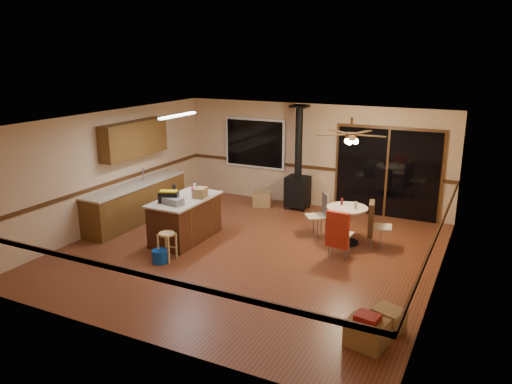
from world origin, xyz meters
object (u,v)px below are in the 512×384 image
Objects in this scene: blue_bucket at (160,256)px; dining_table at (347,219)px; bar_stool at (167,246)px; chair_near at (338,230)px; box_corner_b at (388,320)px; wood_stove at (298,181)px; kitchen_island at (186,219)px; toolbox_grey at (173,201)px; chair_right at (372,219)px; toolbox_black at (169,197)px; chair_left at (321,210)px; box_corner_a at (366,333)px; box_under_window at (262,199)px.

blue_bucket is 3.82m from dining_table.
bar_stool is 0.78× the size of chair_near.
blue_bucket is at bearing 173.54° from box_corner_b.
wood_stove is at bearing 135.38° from dining_table.
wood_stove reaches higher than chair_near.
kitchen_island reaches higher than bar_stool.
wood_stove is 5.83m from box_corner_b.
toolbox_grey is at bearing -150.65° from dining_table.
chair_right is (3.61, 1.30, 0.14)m from kitchen_island.
kitchen_island is at bearing 70.73° from toolbox_black.
dining_table is at bearing 41.44° from blue_bucket.
chair_left is (2.45, 1.88, -0.38)m from toolbox_grey.
box_corner_a is (3.12, -5.30, -0.54)m from wood_stove.
chair_left is 3.84m from box_corner_b.
blue_bucket is 0.58× the size of box_corner_a.
toolbox_black reaches higher than box_under_window.
blue_bucket is 0.42× the size of chair_right.
toolbox_black is 4.11m from chair_right.
dining_table is at bearing -14.59° from chair_left.
box_under_window is at bearing 88.47° from bar_stool.
dining_table is (2.78, 2.36, 0.25)m from bar_stool.
dining_table reaches higher than bar_stool.
bar_stool is at bearing -103.60° from wood_stove.
toolbox_grey is 0.59× the size of chair_near.
wood_stove reaches higher than bar_stool.
chair_right is 1.71× the size of box_corner_b.
box_corner_b is (4.36, -0.49, 0.04)m from blue_bucket.
chair_right is 3.66m from box_corner_a.
box_corner_a is at bearing -69.32° from dining_table.
chair_left is at bearing 165.41° from dining_table.
toolbox_black is (-1.43, -3.42, 0.28)m from wood_stove.
blue_bucket is at bearing -66.69° from toolbox_black.
toolbox_black reaches higher than kitchen_island.
chair_right is 1.39× the size of box_corner_a.
bar_stool is 3.92m from box_under_window.
dining_table reaches higher than box_under_window.
blue_bucket is 4.24m from chair_right.
toolbox_black is at bearing -155.90° from chair_right.
dining_table is 1.66× the size of box_corner_a.
toolbox_black is at bearing 164.07° from box_corner_b.
toolbox_black is 1.10m from bar_stool.
wood_stove reaches higher than kitchen_island.
box_corner_a is (4.18, -1.02, 0.07)m from blue_bucket.
chair_left is 1.11× the size of box_corner_a.
box_corner_b is (4.19, -4.56, -0.01)m from box_under_window.
chair_right is at bearing 25.85° from toolbox_grey.
box_corner_a reaches higher than box_under_window.
box_corner_a reaches higher than blue_bucket.
bar_stool is 4.08m from chair_right.
bar_stool is 1.87× the size of blue_bucket.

